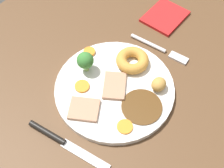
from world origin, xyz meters
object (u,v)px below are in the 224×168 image
at_px(knife, 61,141).
at_px(meat_slice_under, 84,109).
at_px(dinner_plate, 112,88).
at_px(meat_slice_main, 112,86).
at_px(roast_potato_left, 159,84).
at_px(carrot_coin_front, 89,52).
at_px(broccoli_floret, 86,60).
at_px(carrot_coin_back, 125,127).
at_px(yorkshire_pudding, 132,60).
at_px(fork, 160,49).
at_px(carrot_coin_side, 82,86).
at_px(folded_napkin, 165,16).

bearing_deg(knife, meat_slice_under, 86.40).
xyz_separation_m(dinner_plate, meat_slice_main, (0.00, 0.00, 0.01)).
relative_size(roast_potato_left, carrot_coin_front, 1.26).
height_order(dinner_plate, broccoli_floret, broccoli_floret).
height_order(carrot_coin_front, carrot_coin_back, carrot_coin_front).
distance_m(dinner_plate, carrot_coin_front, 0.11).
xyz_separation_m(dinner_plate, knife, (0.16, -0.01, -0.00)).
height_order(yorkshire_pudding, broccoli_floret, broccoli_floret).
relative_size(broccoli_floret, fork, 0.33).
bearing_deg(knife, carrot_coin_side, 104.18).
distance_m(carrot_coin_front, knife, 0.22).
height_order(carrot_coin_front, folded_napkin, carrot_coin_front).
distance_m(meat_slice_main, fork, 0.17).
relative_size(meat_slice_main, carrot_coin_side, 2.14).
bearing_deg(carrot_coin_front, knife, 24.26).
height_order(carrot_coin_side, fork, carrot_coin_side).
relative_size(carrot_coin_front, carrot_coin_side, 0.86).
bearing_deg(carrot_coin_side, folded_napkin, 174.79).
relative_size(broccoli_floret, knife, 0.28).
bearing_deg(meat_slice_under, yorkshire_pudding, 176.07).
bearing_deg(broccoli_floret, meat_slice_under, 35.72).
relative_size(meat_slice_main, broccoli_floret, 1.34).
bearing_deg(folded_napkin, carrot_coin_back, 17.13).
bearing_deg(carrot_coin_side, broccoli_floret, -153.46).
distance_m(fork, folded_napkin, 0.12).
distance_m(meat_slice_main, carrot_coin_front, 0.11).
height_order(carrot_coin_back, folded_napkin, carrot_coin_back).
xyz_separation_m(meat_slice_main, broccoli_floret, (-0.01, -0.07, 0.03)).
bearing_deg(roast_potato_left, yorkshire_pudding, -104.90).
xyz_separation_m(carrot_coin_side, knife, (0.12, 0.04, -0.01)).
bearing_deg(roast_potato_left, folded_napkin, -153.40).
bearing_deg(broccoli_floret, fork, 147.29).
height_order(broccoli_floret, knife, broccoli_floret).
distance_m(yorkshire_pudding, roast_potato_left, 0.09).
bearing_deg(carrot_coin_front, meat_slice_main, 65.10).
bearing_deg(dinner_plate, fork, 171.11).
relative_size(carrot_coin_back, folded_napkin, 0.29).
bearing_deg(carrot_coin_front, carrot_coin_back, 58.82).
xyz_separation_m(meat_slice_under, roast_potato_left, (-0.14, 0.09, 0.01)).
bearing_deg(folded_napkin, roast_potato_left, 26.60).
relative_size(meat_slice_main, roast_potato_left, 1.99).
bearing_deg(broccoli_floret, knife, 21.95).
height_order(meat_slice_main, knife, meat_slice_main).
xyz_separation_m(carrot_coin_side, fork, (-0.20, 0.08, -0.01)).
xyz_separation_m(roast_potato_left, carrot_coin_front, (0.01, -0.18, -0.01)).
bearing_deg(knife, dinner_plate, 81.04).
height_order(fork, knife, knife).
relative_size(dinner_plate, carrot_coin_front, 9.46).
relative_size(dinner_plate, meat_slice_under, 4.30).
xyz_separation_m(dinner_plate, broccoli_floret, (-0.01, -0.07, 0.04)).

